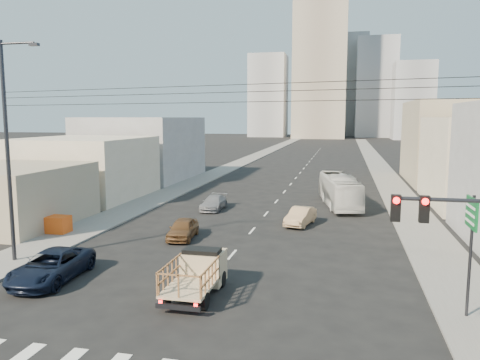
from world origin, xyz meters
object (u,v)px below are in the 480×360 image
at_px(navy_pickup, 51,266).
at_px(sedan_tan, 301,216).
at_px(sedan_brown, 183,229).
at_px(crate_stack, 56,224).
at_px(streetlamp_left, 9,146).
at_px(traffic_signal, 465,252).
at_px(flatbed_pickup, 197,271).
at_px(sedan_grey, 214,203).
at_px(green_sign, 471,227).
at_px(city_bus, 339,190).

relative_size(navy_pickup, sedan_tan, 1.31).
relative_size(navy_pickup, sedan_brown, 1.35).
distance_m(sedan_brown, crate_stack, 8.97).
bearing_deg(streetlamp_left, traffic_signal, -19.53).
bearing_deg(flatbed_pickup, navy_pickup, 178.49).
distance_m(flatbed_pickup, traffic_signal, 11.50).
xyz_separation_m(navy_pickup, sedan_grey, (2.87, 19.03, -0.12)).
bearing_deg(navy_pickup, green_sign, -4.25).
bearing_deg(flatbed_pickup, sedan_grey, 103.65).
xyz_separation_m(sedan_tan, streetlamp_left, (-14.58, -12.56, 5.78)).
bearing_deg(streetlamp_left, sedan_brown, 43.19).
relative_size(city_bus, sedan_brown, 2.62).
relative_size(sedan_tan, crate_stack, 2.22).
relative_size(navy_pickup, traffic_signal, 0.88).
distance_m(sedan_brown, sedan_tan, 9.20).
bearing_deg(sedan_grey, flatbed_pickup, -76.76).
relative_size(sedan_grey, streetlamp_left, 0.35).
distance_m(sedan_tan, green_sign, 17.32).
relative_size(navy_pickup, city_bus, 0.51).
bearing_deg(sedan_tan, sedan_brown, -129.79).
bearing_deg(city_bus, crate_stack, -152.00).
bearing_deg(sedan_grey, sedan_brown, -86.36).
height_order(city_bus, streetlamp_left, streetlamp_left).
distance_m(sedan_tan, traffic_signal, 21.39).
bearing_deg(streetlamp_left, navy_pickup, -30.52).
bearing_deg(sedan_grey, crate_stack, -127.95).
height_order(sedan_brown, traffic_signal, traffic_signal).
relative_size(green_sign, crate_stack, 2.78).
xyz_separation_m(sedan_brown, traffic_signal, (13.83, -14.39, 3.41)).
xyz_separation_m(city_bus, sedan_tan, (-2.71, -8.46, -0.76)).
height_order(flatbed_pickup, crate_stack, flatbed_pickup).
xyz_separation_m(sedan_tan, sedan_grey, (-7.95, 4.26, -0.05)).
height_order(city_bus, sedan_brown, city_bus).
height_order(navy_pickup, city_bus, city_bus).
bearing_deg(green_sign, traffic_signal, -105.55).
xyz_separation_m(flatbed_pickup, city_bus, (5.99, 23.43, 0.33)).
distance_m(navy_pickup, sedan_tan, 18.31).
height_order(green_sign, streetlamp_left, streetlamp_left).
xyz_separation_m(green_sign, streetlamp_left, (-22.56, 2.50, 2.69)).
distance_m(city_bus, sedan_brown, 17.30).
xyz_separation_m(sedan_brown, sedan_tan, (7.24, 5.67, -0.01)).
height_order(city_bus, crate_stack, city_bus).
height_order(navy_pickup, traffic_signal, traffic_signal).
relative_size(traffic_signal, streetlamp_left, 0.50).
xyz_separation_m(navy_pickup, streetlamp_left, (-3.76, 2.22, 5.71)).
bearing_deg(sedan_tan, sedan_grey, 163.98).
xyz_separation_m(sedan_grey, streetlamp_left, (-6.63, -16.81, 5.83)).
distance_m(navy_pickup, traffic_signal, 18.50).
relative_size(flatbed_pickup, sedan_tan, 1.10).
xyz_separation_m(traffic_signal, green_sign, (1.39, 5.01, -0.34)).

